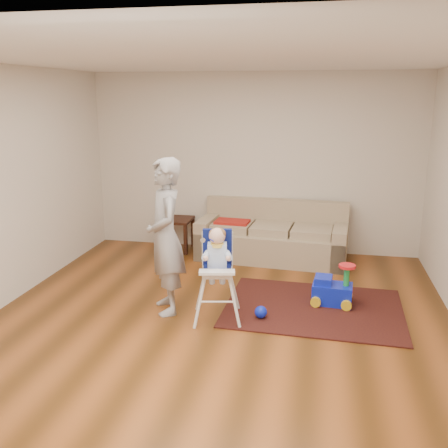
% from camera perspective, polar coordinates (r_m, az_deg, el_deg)
% --- Properties ---
extents(ground, '(5.50, 5.50, 0.00)m').
position_cam_1_polar(ground, '(5.41, -0.83, -11.38)').
color(ground, '#49280D').
rests_on(ground, ground).
extents(room_envelope, '(5.04, 5.52, 2.72)m').
position_cam_1_polar(room_envelope, '(5.40, 0.26, 9.36)').
color(room_envelope, beige).
rests_on(room_envelope, ground).
extents(sofa, '(2.22, 1.05, 0.83)m').
position_cam_1_polar(sofa, '(7.35, 5.50, -0.86)').
color(sofa, tan).
rests_on(sofa, ground).
extents(side_table, '(0.50, 0.50, 0.50)m').
position_cam_1_polar(side_table, '(7.83, -5.54, -1.15)').
color(side_table, black).
rests_on(side_table, ground).
extents(area_rug, '(2.03, 1.55, 0.02)m').
position_cam_1_polar(area_rug, '(5.86, 10.19, -9.40)').
color(area_rug, black).
rests_on(area_rug, ground).
extents(ride_on_toy, '(0.47, 0.35, 0.49)m').
position_cam_1_polar(ride_on_toy, '(5.91, 12.32, -6.65)').
color(ride_on_toy, '#0E20C6').
rests_on(ride_on_toy, area_rug).
extents(toy_ball, '(0.14, 0.14, 0.14)m').
position_cam_1_polar(toy_ball, '(5.50, 4.23, -10.00)').
color(toy_ball, '#0E20C6').
rests_on(toy_ball, area_rug).
extents(high_chair, '(0.56, 0.56, 1.03)m').
position_cam_1_polar(high_chair, '(5.34, -0.77, -5.91)').
color(high_chair, silver).
rests_on(high_chair, ground).
extents(adult, '(0.65, 0.75, 1.73)m').
position_cam_1_polar(adult, '(5.47, -6.70, -1.47)').
color(adult, gray).
rests_on(adult, ground).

